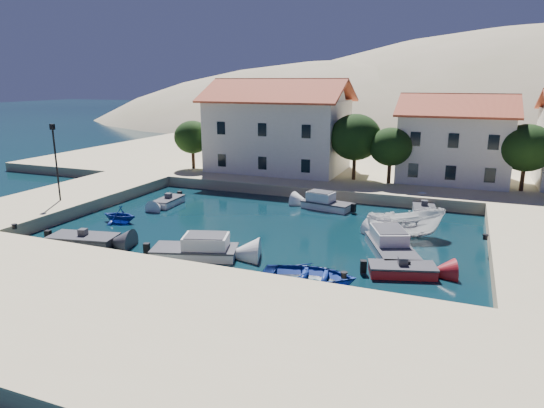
{
  "coord_description": "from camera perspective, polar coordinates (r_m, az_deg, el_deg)",
  "views": [
    {
      "loc": [
        13.02,
        -21.4,
        10.58
      ],
      "look_at": [
        0.57,
        9.71,
        2.0
      ],
      "focal_mm": 32.0,
      "sensor_mm": 36.0,
      "label": 1
    }
  ],
  "objects": [
    {
      "name": "cabin_cruiser_south",
      "position": [
        30.29,
        -9.07,
        -5.31
      ],
      "size": [
        5.59,
        3.65,
        1.6
      ],
      "rotation": [
        0.0,
        0.0,
        0.3
      ],
      "color": "white",
      "rests_on": "ground"
    },
    {
      "name": "quay_north",
      "position": [
        61.25,
        11.18,
        4.62
      ],
      "size": [
        80.0,
        36.0,
        1.0
      ],
      "primitive_type": "cube",
      "color": "tan",
      "rests_on": "ground"
    },
    {
      "name": "motorboat_red_se",
      "position": [
        28.23,
        15.07,
        -7.52
      ],
      "size": [
        3.99,
        2.63,
        1.25
      ],
      "rotation": [
        0.0,
        0.0,
        0.3
      ],
      "color": "maroon",
      "rests_on": "ground"
    },
    {
      "name": "motorboat_white_west",
      "position": [
        43.21,
        -12.06,
        0.28
      ],
      "size": [
        1.65,
        3.4,
        1.25
      ],
      "rotation": [
        0.0,
        0.0,
        -1.52
      ],
      "color": "white",
      "rests_on": "ground"
    },
    {
      "name": "quay_west",
      "position": [
        45.97,
        -23.14,
        0.52
      ],
      "size": [
        8.0,
        20.0,
        1.0
      ],
      "primitive_type": "cube",
      "color": "tan",
      "rests_on": "ground"
    },
    {
      "name": "cabin_cruiser_east",
      "position": [
        31.31,
        13.88,
        -4.9
      ],
      "size": [
        4.22,
        5.98,
        1.6
      ],
      "rotation": [
        0.0,
        0.0,
        1.97
      ],
      "color": "white",
      "rests_on": "ground"
    },
    {
      "name": "lamppost",
      "position": [
        42.78,
        -24.13,
        5.28
      ],
      "size": [
        0.35,
        0.25,
        6.22
      ],
      "color": "black",
      "rests_on": "quay_west"
    },
    {
      "name": "rowboat_south",
      "position": [
        26.54,
        4.36,
        -9.18
      ],
      "size": [
        5.5,
        4.27,
        1.05
      ],
      "primitive_type": "imported",
      "rotation": [
        0.0,
        0.0,
        1.71
      ],
      "color": "navy",
      "rests_on": "ground"
    },
    {
      "name": "rowboat_west",
      "position": [
        39.07,
        -17.44,
        -2.03
      ],
      "size": [
        2.87,
        2.51,
        1.45
      ],
      "primitive_type": "imported",
      "rotation": [
        0.0,
        0.0,
        -1.52
      ],
      "color": "navy",
      "rests_on": "ground"
    },
    {
      "name": "trees",
      "position": [
        47.97,
        11.53,
        7.2
      ],
      "size": [
        37.3,
        5.3,
        6.45
      ],
      "color": "#382314",
      "rests_on": "quay_north"
    },
    {
      "name": "bollards",
      "position": [
        28.84,
        -0.21,
        -4.72
      ],
      "size": [
        29.36,
        9.56,
        0.3
      ],
      "color": "black",
      "rests_on": "ground"
    },
    {
      "name": "boat_east",
      "position": [
        34.9,
        15.35,
        -3.81
      ],
      "size": [
        5.91,
        4.51,
        2.16
      ],
      "primitive_type": "imported",
      "rotation": [
        0.0,
        0.0,
        2.07
      ],
      "color": "white",
      "rests_on": "ground"
    },
    {
      "name": "motorboat_white_ne",
      "position": [
        41.68,
        17.44,
        -0.6
      ],
      "size": [
        2.31,
        3.97,
        1.25
      ],
      "rotation": [
        0.0,
        0.0,
        1.73
      ],
      "color": "white",
      "rests_on": "ground"
    },
    {
      "name": "motorboat_grey_sw",
      "position": [
        34.58,
        -21.28,
        -3.96
      ],
      "size": [
        4.73,
        2.78,
        1.25
      ],
      "rotation": [
        0.0,
        0.0,
        0.19
      ],
      "color": "#38373D",
      "rests_on": "ground"
    },
    {
      "name": "ground",
      "position": [
        27.19,
        -8.86,
        -8.71
      ],
      "size": [
        400.0,
        400.0,
        0.0
      ],
      "primitive_type": "plane",
      "color": "black",
      "rests_on": "ground"
    },
    {
      "name": "building_left",
      "position": [
        53.14,
        0.76,
        9.35
      ],
      "size": [
        14.7,
        9.45,
        9.7
      ],
      "color": "beige",
      "rests_on": "quay_north"
    },
    {
      "name": "hills",
      "position": [
        149.14,
        24.12,
        -0.09
      ],
      "size": [
        254.0,
        176.0,
        99.0
      ],
      "color": "#978D66",
      "rests_on": "ground"
    },
    {
      "name": "building_mid",
      "position": [
        50.7,
        20.71,
        7.38
      ],
      "size": [
        10.5,
        8.4,
        8.3
      ],
      "color": "beige",
      "rests_on": "quay_north"
    },
    {
      "name": "quay_south",
      "position": [
        22.55,
        -16.84,
        -12.86
      ],
      "size": [
        52.0,
        12.0,
        1.0
      ],
      "primitive_type": "cube",
      "color": "tan",
      "rests_on": "ground"
    },
    {
      "name": "cabin_cruiser_north",
      "position": [
        41.17,
        6.45,
        0.06
      ],
      "size": [
        4.43,
        2.53,
        1.6
      ],
      "rotation": [
        0.0,
        0.0,
        2.95
      ],
      "color": "white",
      "rests_on": "ground"
    }
  ]
}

